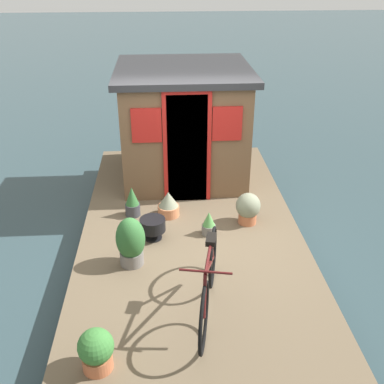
{
  "coord_description": "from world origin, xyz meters",
  "views": [
    {
      "loc": [
        -5.5,
        0.36,
        3.9
      ],
      "look_at": [
        -0.2,
        0.0,
        1.1
      ],
      "focal_mm": 42.9,
      "sensor_mm": 36.0,
      "label": 1
    }
  ],
  "objects_px": {
    "potted_plant_ivy": "(131,242)",
    "potted_plant_basil": "(132,202)",
    "potted_plant_thyme": "(96,350)",
    "houseboat_cabin": "(184,123)",
    "bicycle": "(209,282)",
    "potted_plant_rosemary": "(248,208)",
    "charcoal_grill": "(153,225)",
    "potted_plant_geranium": "(168,204)",
    "potted_plant_succulent": "(209,224)"
  },
  "relations": [
    {
      "from": "potted_plant_ivy",
      "to": "potted_plant_basil",
      "type": "distance_m",
      "value": 1.2
    },
    {
      "from": "potted_plant_basil",
      "to": "potted_plant_thyme",
      "type": "bearing_deg",
      "value": 175.98
    },
    {
      "from": "houseboat_cabin",
      "to": "bicycle",
      "type": "distance_m",
      "value": 3.56
    },
    {
      "from": "houseboat_cabin",
      "to": "potted_plant_thyme",
      "type": "xyz_separation_m",
      "value": [
        -4.22,
        1.04,
        -0.71
      ]
    },
    {
      "from": "bicycle",
      "to": "potted_plant_thyme",
      "type": "height_order",
      "value": "bicycle"
    },
    {
      "from": "bicycle",
      "to": "potted_plant_rosemary",
      "type": "xyz_separation_m",
      "value": [
        1.8,
        -0.75,
        -0.15
      ]
    },
    {
      "from": "potted_plant_rosemary",
      "to": "potted_plant_ivy",
      "type": "bearing_deg",
      "value": 118.37
    },
    {
      "from": "bicycle",
      "to": "charcoal_grill",
      "type": "xyz_separation_m",
      "value": [
        1.48,
        0.61,
        -0.19
      ]
    },
    {
      "from": "houseboat_cabin",
      "to": "potted_plant_ivy",
      "type": "bearing_deg",
      "value": 162.96
    },
    {
      "from": "potted_plant_geranium",
      "to": "potted_plant_rosemary",
      "type": "relative_size",
      "value": 0.83
    },
    {
      "from": "potted_plant_rosemary",
      "to": "houseboat_cabin",
      "type": "bearing_deg",
      "value": 25.66
    },
    {
      "from": "houseboat_cabin",
      "to": "potted_plant_basil",
      "type": "distance_m",
      "value": 1.78
    },
    {
      "from": "potted_plant_succulent",
      "to": "potted_plant_ivy",
      "type": "distance_m",
      "value": 1.21
    },
    {
      "from": "houseboat_cabin",
      "to": "bicycle",
      "type": "xyz_separation_m",
      "value": [
        -3.51,
        -0.08,
        -0.54
      ]
    },
    {
      "from": "charcoal_grill",
      "to": "potted_plant_geranium",
      "type": "bearing_deg",
      "value": -20.5
    },
    {
      "from": "potted_plant_geranium",
      "to": "potted_plant_thyme",
      "type": "distance_m",
      "value": 2.88
    },
    {
      "from": "charcoal_grill",
      "to": "potted_plant_rosemary",
      "type": "bearing_deg",
      "value": -76.86
    },
    {
      "from": "potted_plant_geranium",
      "to": "potted_plant_ivy",
      "type": "bearing_deg",
      "value": 157.29
    },
    {
      "from": "potted_plant_basil",
      "to": "potted_plant_geranium",
      "type": "bearing_deg",
      "value": -93.92
    },
    {
      "from": "potted_plant_basil",
      "to": "potted_plant_rosemary",
      "type": "bearing_deg",
      "value": -101.04
    },
    {
      "from": "bicycle",
      "to": "potted_plant_thyme",
      "type": "relative_size",
      "value": 3.79
    },
    {
      "from": "potted_plant_ivy",
      "to": "charcoal_grill",
      "type": "relative_size",
      "value": 1.87
    },
    {
      "from": "potted_plant_basil",
      "to": "bicycle",
      "type": "bearing_deg",
      "value": -156.66
    },
    {
      "from": "potted_plant_rosemary",
      "to": "potted_plant_ivy",
      "type": "distance_m",
      "value": 1.84
    },
    {
      "from": "potted_plant_rosemary",
      "to": "potted_plant_ivy",
      "type": "relative_size",
      "value": 0.71
    },
    {
      "from": "houseboat_cabin",
      "to": "potted_plant_succulent",
      "type": "relative_size",
      "value": 6.29
    },
    {
      "from": "houseboat_cabin",
      "to": "potted_plant_geranium",
      "type": "height_order",
      "value": "houseboat_cabin"
    },
    {
      "from": "potted_plant_rosemary",
      "to": "potted_plant_geranium",
      "type": "bearing_deg",
      "value": 75.72
    },
    {
      "from": "charcoal_grill",
      "to": "bicycle",
      "type": "bearing_deg",
      "value": -157.55
    },
    {
      "from": "potted_plant_rosemary",
      "to": "charcoal_grill",
      "type": "bearing_deg",
      "value": 103.14
    },
    {
      "from": "potted_plant_thyme",
      "to": "potted_plant_geranium",
      "type": "bearing_deg",
      "value": -14.66
    },
    {
      "from": "houseboat_cabin",
      "to": "charcoal_grill",
      "type": "relative_size",
      "value": 6.23
    },
    {
      "from": "potted_plant_thyme",
      "to": "houseboat_cabin",
      "type": "bearing_deg",
      "value": -13.82
    },
    {
      "from": "potted_plant_geranium",
      "to": "potted_plant_rosemary",
      "type": "bearing_deg",
      "value": -104.28
    },
    {
      "from": "potted_plant_thyme",
      "to": "potted_plant_rosemary",
      "type": "bearing_deg",
      "value": -36.68
    },
    {
      "from": "potted_plant_geranium",
      "to": "charcoal_grill",
      "type": "height_order",
      "value": "potted_plant_geranium"
    },
    {
      "from": "potted_plant_geranium",
      "to": "potted_plant_thyme",
      "type": "bearing_deg",
      "value": 165.34
    },
    {
      "from": "potted_plant_succulent",
      "to": "potted_plant_rosemary",
      "type": "height_order",
      "value": "potted_plant_rosemary"
    },
    {
      "from": "potted_plant_rosemary",
      "to": "potted_plant_succulent",
      "type": "bearing_deg",
      "value": 113.92
    },
    {
      "from": "potted_plant_succulent",
      "to": "potted_plant_rosemary",
      "type": "xyz_separation_m",
      "value": [
        0.26,
        -0.59,
        0.08
      ]
    },
    {
      "from": "potted_plant_geranium",
      "to": "potted_plant_thyme",
      "type": "height_order",
      "value": "potted_plant_thyme"
    },
    {
      "from": "potted_plant_succulent",
      "to": "potted_plant_thyme",
      "type": "bearing_deg",
      "value": 150.37
    },
    {
      "from": "potted_plant_ivy",
      "to": "charcoal_grill",
      "type": "height_order",
      "value": "potted_plant_ivy"
    },
    {
      "from": "potted_plant_thyme",
      "to": "potted_plant_succulent",
      "type": "relative_size",
      "value": 1.29
    },
    {
      "from": "potted_plant_ivy",
      "to": "potted_plant_basil",
      "type": "xyz_separation_m",
      "value": [
        1.2,
        0.04,
        -0.1
      ]
    },
    {
      "from": "potted_plant_thyme",
      "to": "charcoal_grill",
      "type": "xyz_separation_m",
      "value": [
        2.18,
        -0.5,
        -0.02
      ]
    },
    {
      "from": "bicycle",
      "to": "potted_plant_geranium",
      "type": "relative_size",
      "value": 4.38
    },
    {
      "from": "potted_plant_thyme",
      "to": "potted_plant_rosemary",
      "type": "height_order",
      "value": "potted_plant_rosemary"
    },
    {
      "from": "potted_plant_succulent",
      "to": "potted_plant_rosemary",
      "type": "distance_m",
      "value": 0.65
    },
    {
      "from": "potted_plant_thyme",
      "to": "potted_plant_basil",
      "type": "bearing_deg",
      "value": -4.02
    }
  ]
}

